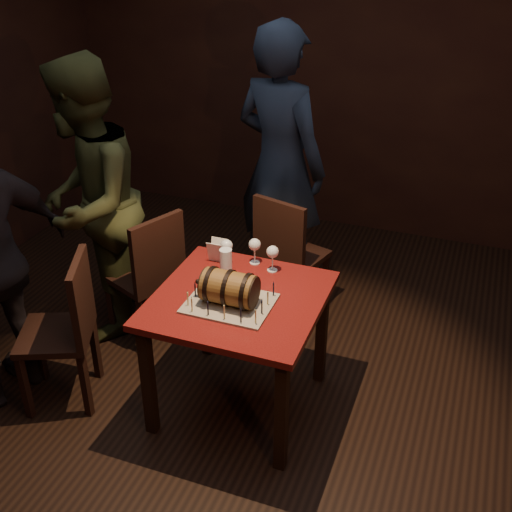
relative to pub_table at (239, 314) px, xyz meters
name	(u,v)px	position (x,y,z in m)	size (l,w,h in m)	color
room_shell	(237,180)	(-0.03, 0.07, 0.76)	(5.04, 5.04, 2.80)	black
pub_table	(239,314)	(0.00, 0.00, 0.00)	(0.90, 0.90, 0.75)	#540E0E
cake_board	(230,303)	(-0.02, -0.08, 0.12)	(0.45, 0.35, 0.01)	gray
barrel_cake	(229,288)	(-0.02, -0.08, 0.21)	(0.34, 0.20, 0.20)	brown
birthday_candles	(230,296)	(-0.02, -0.08, 0.16)	(0.40, 0.30, 0.09)	#E5D789
wine_glass_left	(227,247)	(-0.20, 0.31, 0.23)	(0.07, 0.07, 0.16)	silver
wine_glass_mid	(255,246)	(-0.05, 0.37, 0.23)	(0.07, 0.07, 0.16)	silver
wine_glass_right	(273,253)	(0.08, 0.33, 0.23)	(0.07, 0.07, 0.16)	silver
pint_of_ale	(226,262)	(-0.16, 0.21, 0.18)	(0.07, 0.07, 0.15)	silver
menu_card	(217,251)	(-0.27, 0.32, 0.17)	(0.10, 0.05, 0.13)	white
chair_back	(287,251)	(-0.04, 0.97, -0.12)	(0.50, 0.50, 0.93)	black
chair_left_rear	(151,271)	(-0.78, 0.41, -0.12)	(0.52, 0.52, 0.93)	black
chair_left_front	(68,324)	(-0.94, -0.28, -0.12)	(0.53, 0.53, 0.93)	black
person_back	(280,165)	(-0.22, 1.33, 0.35)	(0.72, 0.47, 1.98)	#1A2334
person_left_rear	(88,203)	(-1.20, 0.42, 0.29)	(0.90, 0.70, 1.86)	#3A3E1F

